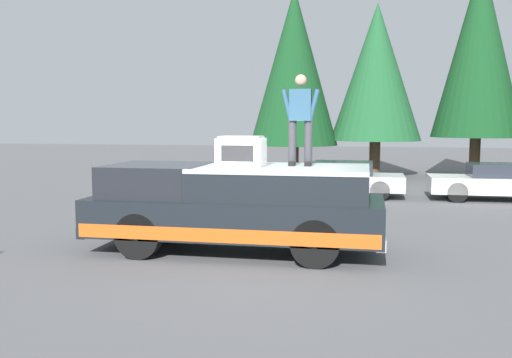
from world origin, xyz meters
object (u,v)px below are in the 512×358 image
(pickup_truck, at_px, (236,206))
(compressor_unit, at_px, (241,152))
(person_on_truck_bed, at_px, (301,117))
(parked_car_white, at_px, (498,182))
(parked_car_silver, at_px, (341,179))

(pickup_truck, height_order, compressor_unit, compressor_unit)
(pickup_truck, bearing_deg, person_on_truck_bed, -79.63)
(parked_car_white, xyz_separation_m, parked_car_silver, (-0.05, 4.87, 0.00))
(compressor_unit, relative_size, person_on_truck_bed, 0.50)
(parked_car_white, bearing_deg, compressor_unit, 143.57)
(pickup_truck, xyz_separation_m, parked_car_silver, (8.29, -1.59, -0.29))
(compressor_unit, distance_m, person_on_truck_bed, 1.28)
(pickup_truck, relative_size, person_on_truck_bed, 3.28)
(parked_car_white, bearing_deg, pickup_truck, 142.24)
(person_on_truck_bed, bearing_deg, compressor_unit, 112.05)
(person_on_truck_bed, height_order, parked_car_silver, person_on_truck_bed)
(parked_car_white, bearing_deg, person_on_truck_bed, 147.04)
(parked_car_white, bearing_deg, parked_car_silver, 90.58)
(parked_car_silver, bearing_deg, parked_car_white, -89.42)
(parked_car_silver, bearing_deg, pickup_truck, 169.12)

